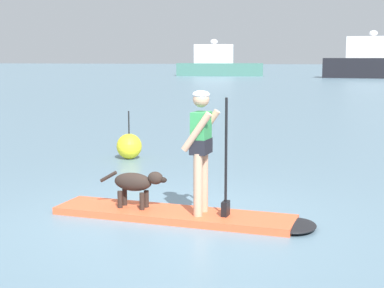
{
  "coord_description": "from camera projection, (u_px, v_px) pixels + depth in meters",
  "views": [
    {
      "loc": [
        2.34,
        -7.53,
        2.21
      ],
      "look_at": [
        0.0,
        1.0,
        0.9
      ],
      "focal_mm": 54.6,
      "sensor_mm": 36.0,
      "label": 1
    }
  ],
  "objects": [
    {
      "name": "moored_boat_outer",
      "position": [
        378.0,
        62.0,
        63.86
      ],
      "size": [
        12.37,
        4.03,
        5.17
      ],
      "color": "black",
      "rests_on": "ground_plane"
    },
    {
      "name": "ground_plane",
      "position": [
        173.0,
        218.0,
        8.12
      ],
      "size": [
        400.0,
        400.0,
        0.0
      ],
      "primitive_type": "plane",
      "color": "slate"
    },
    {
      "name": "marker_buoy",
      "position": [
        129.0,
        146.0,
        12.84
      ],
      "size": [
        0.56,
        0.56,
        1.06
      ],
      "color": "yellow",
      "rests_on": "ground_plane"
    },
    {
      "name": "person_paddler",
      "position": [
        202.0,
        143.0,
        7.83
      ],
      "size": [
        0.62,
        0.49,
        1.68
      ],
      "color": "tan",
      "rests_on": "paddleboard"
    },
    {
      "name": "dog",
      "position": [
        136.0,
        183.0,
        8.23
      ],
      "size": [
        1.03,
        0.25,
        0.54
      ],
      "color": "#2D231E",
      "rests_on": "paddleboard"
    },
    {
      "name": "moored_boat_port",
      "position": [
        218.0,
        64.0,
        71.93
      ],
      "size": [
        10.83,
        4.33,
        4.49
      ],
      "color": "#3F7266",
      "rests_on": "ground_plane"
    },
    {
      "name": "paddleboard",
      "position": [
        189.0,
        216.0,
        8.04
      ],
      "size": [
        3.7,
        0.97,
        0.1
      ],
      "color": "#E55933",
      "rests_on": "ground_plane"
    }
  ]
}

